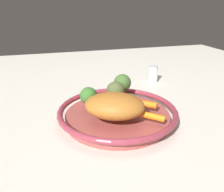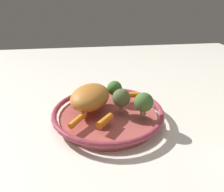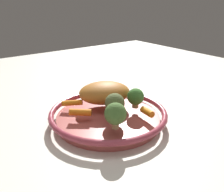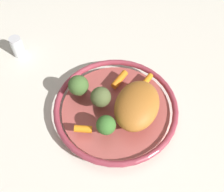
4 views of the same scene
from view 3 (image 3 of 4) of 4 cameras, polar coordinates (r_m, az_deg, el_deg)
The scene contains 9 objects.
ground_plane at distance 0.77m, azimuth -0.89°, elevation -6.03°, with size 2.10×2.10×0.00m, color silver.
serving_bowl at distance 0.76m, azimuth -0.90°, elevation -4.54°, with size 0.35×0.35×0.04m.
roast_chicken_piece at distance 0.79m, azimuth -1.69°, elevation 0.77°, with size 0.16×0.12×0.07m, color #B16827.
baby_carrot_right at distance 0.72m, azimuth 7.94°, elevation -3.57°, with size 0.02×0.02×0.05m, color orange.
baby_carrot_back at distance 0.72m, azimuth -7.15°, elevation -3.66°, with size 0.02×0.02×0.06m, color orange.
baby_carrot_left at distance 0.78m, azimuth -8.94°, elevation -1.54°, with size 0.02×0.02×0.06m, color orange.
broccoli_floret_mid at distance 0.70m, azimuth 0.62°, elevation -1.64°, with size 0.06×0.06×0.07m.
broccoli_floret_edge at distance 0.76m, azimuth 5.32°, elevation -0.21°, with size 0.05×0.05×0.06m.
broccoli_floret_large at distance 0.63m, azimuth 0.79°, elevation -4.09°, with size 0.06×0.06×0.07m.
Camera 3 is at (0.55, -0.39, 0.36)m, focal length 40.60 mm.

